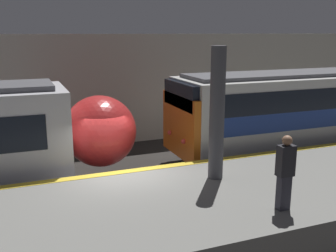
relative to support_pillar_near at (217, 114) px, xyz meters
The scene contains 6 objects.
ground_plane 4.00m from the support_pillar_near, 146.18° to the left, with size 120.00×120.00×0.00m, color #282623.
platform 3.38m from the support_pillar_near, 158.83° to the right, with size 40.00×4.75×1.15m.
station_rear_barrier 8.60m from the support_pillar_near, 105.15° to the left, with size 50.00×0.15×5.01m.
support_pillar_near is the anchor object (origin of this frame).
train_boxy 8.44m from the support_pillar_near, 25.79° to the left, with size 14.43×2.97×3.55m.
person_waiting 2.56m from the support_pillar_near, 78.43° to the right, with size 0.38×0.24×1.75m.
Camera 1 is at (-2.74, -10.64, 5.09)m, focal length 42.00 mm.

